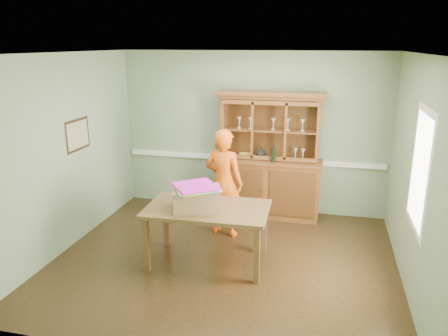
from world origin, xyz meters
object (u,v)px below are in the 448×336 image
(person, at_px, (224,183))
(cardboard_box, at_px, (197,198))
(dining_table, at_px, (207,214))
(china_hutch, at_px, (268,173))

(person, bearing_deg, cardboard_box, 96.10)
(dining_table, bearing_deg, person, 88.62)
(china_hutch, distance_m, person, 1.09)
(china_hutch, bearing_deg, cardboard_box, -108.31)
(china_hutch, height_order, dining_table, china_hutch)
(china_hutch, relative_size, dining_table, 1.30)
(cardboard_box, xyz_separation_m, person, (0.11, 1.01, -0.10))
(china_hutch, distance_m, dining_table, 1.95)
(dining_table, height_order, cardboard_box, cardboard_box)
(china_hutch, xyz_separation_m, person, (-0.54, -0.94, 0.09))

